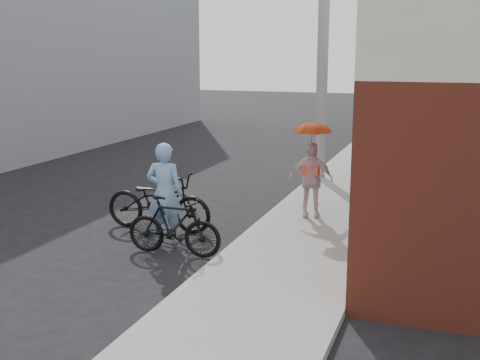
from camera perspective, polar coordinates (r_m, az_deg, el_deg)
The scene contains 11 objects.
ground at distance 10.72m, azimuth -5.31°, elevation -6.11°, with size 80.00×80.00×0.00m, color black.
sidewalk at distance 11.89m, azimuth 8.08°, elevation -4.03°, with size 2.20×24.00×0.12m, color gray.
curb at distance 12.17m, azimuth 2.72°, elevation -3.55°, with size 0.12×24.00×0.12m, color #9E9E99.
utility_pole at distance 15.55m, azimuth 7.88°, elevation 12.59°, with size 0.28×0.28×7.00m, color #9E9E99.
officer at distance 10.65m, azimuth -7.15°, elevation -1.24°, with size 0.66×0.43×1.80m, color #80ADE4.
bike_left at distance 11.48m, azimuth -7.73°, elevation -2.03°, with size 0.74×2.13×1.12m, color black.
bike_right at distance 10.07m, azimuth -6.29°, elevation -4.37°, with size 0.47×1.66×1.00m, color black.
kimono_woman at distance 11.91m, azimuth 6.71°, elevation 0.02°, with size 0.87×0.36×1.49m, color beige.
parasol at distance 11.73m, azimuth 6.84°, elevation 5.19°, with size 0.77×0.77×0.67m, color #CA4717.
planter at distance 12.22m, azimuth 12.76°, elevation -2.96°, with size 0.40×0.40×0.21m, color black.
potted_plant at distance 12.13m, azimuth 12.85°, elevation -1.10°, with size 0.54×0.47×0.61m, color #31702D.
Camera 1 is at (4.36, -9.20, 3.34)m, focal length 45.00 mm.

